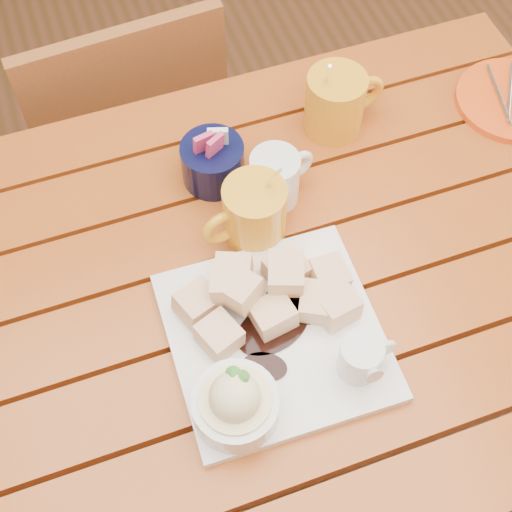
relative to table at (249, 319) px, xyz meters
name	(u,v)px	position (x,y,z in m)	size (l,w,h in m)	color
ground	(251,441)	(0.00, 0.00, -0.64)	(5.00, 5.00, 0.00)	#503216
table	(249,319)	(0.00, 0.00, 0.00)	(1.20, 0.79, 0.75)	#923712
dessert_plate	(267,341)	(-0.01, -0.10, 0.14)	(0.29, 0.29, 0.11)	white
coffee_mug_left	(253,212)	(0.04, 0.08, 0.16)	(0.13, 0.09, 0.15)	orange
coffee_mug_right	(337,102)	(0.23, 0.24, 0.16)	(0.13, 0.09, 0.16)	orange
cream_pitcher	(276,178)	(0.09, 0.13, 0.15)	(0.11, 0.09, 0.09)	white
sugar_caddy	(213,162)	(0.01, 0.20, 0.15)	(0.10, 0.10, 0.11)	black
orange_saucer	(512,100)	(0.53, 0.18, 0.11)	(0.19, 0.19, 0.02)	#ED5014
chair_far	(129,132)	(-0.07, 0.60, -0.19)	(0.41, 0.41, 0.81)	brown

